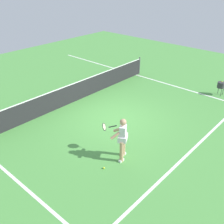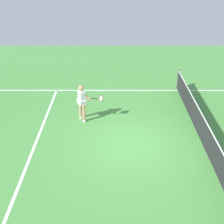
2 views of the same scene
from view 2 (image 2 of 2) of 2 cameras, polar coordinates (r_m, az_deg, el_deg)
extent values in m
plane|color=#4C9342|center=(11.57, 3.41, -5.98)|extent=(26.37, 26.37, 0.00)
cube|color=white|center=(11.90, -13.90, -5.77)|extent=(9.91, 0.10, 0.01)
cube|color=white|center=(15.92, 2.51, 3.98)|extent=(0.10, 18.29, 0.01)
cylinder|color=#4C4C51|center=(16.33, 11.98, 5.98)|extent=(0.08, 0.08, 1.05)
cube|color=#232326|center=(11.78, 16.61, -3.88)|extent=(10.43, 0.02, 0.93)
cube|color=white|center=(11.54, 16.93, -1.83)|extent=(10.43, 0.02, 0.04)
cylinder|color=tan|center=(13.21, -5.79, 0.46)|extent=(0.13, 0.13, 0.78)
cylinder|color=tan|center=(12.91, -5.15, -0.18)|extent=(0.13, 0.13, 0.78)
cube|color=white|center=(13.37, -5.72, -0.87)|extent=(0.20, 0.10, 0.08)
cube|color=white|center=(13.08, -5.08, -1.53)|extent=(0.20, 0.10, 0.08)
cube|color=white|center=(12.77, -5.60, 2.73)|extent=(0.38, 0.33, 0.52)
cube|color=white|center=(12.86, -5.56, 1.92)|extent=(0.49, 0.44, 0.20)
sphere|color=tan|center=(12.61, -5.69, 4.38)|extent=(0.22, 0.22, 0.22)
cylinder|color=tan|center=(12.94, -5.27, 3.19)|extent=(0.44, 0.35, 0.37)
cylinder|color=tan|center=(12.69, -4.71, 2.70)|extent=(0.12, 0.48, 0.37)
cylinder|color=black|center=(12.65, -3.24, 2.48)|extent=(0.17, 0.27, 0.14)
torus|color=black|center=(12.80, -2.02, 2.51)|extent=(0.31, 0.24, 0.28)
cylinder|color=beige|center=(12.80, -2.02, 2.51)|extent=(0.25, 0.19, 0.23)
sphere|color=#D1E533|center=(13.95, -4.74, 0.43)|extent=(0.07, 0.07, 0.07)
camera|label=1|loc=(18.25, -20.64, 24.20)|focal=42.77mm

